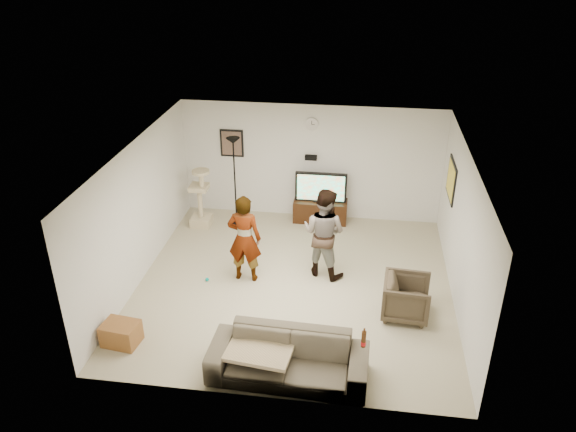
# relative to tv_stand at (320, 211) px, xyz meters

# --- Properties ---
(floor) EXTENTS (5.50, 5.50, 0.02)m
(floor) POSITION_rel_tv_stand_xyz_m (-0.24, -2.50, -0.25)
(floor) COLOR tan
(floor) RESTS_ON ground
(ceiling) EXTENTS (5.50, 5.50, 0.02)m
(ceiling) POSITION_rel_tv_stand_xyz_m (-0.24, -2.50, 2.27)
(ceiling) COLOR white
(ceiling) RESTS_ON wall_back
(wall_back) EXTENTS (5.50, 0.04, 2.50)m
(wall_back) POSITION_rel_tv_stand_xyz_m (-0.24, 0.25, 1.01)
(wall_back) COLOR silver
(wall_back) RESTS_ON floor
(wall_front) EXTENTS (5.50, 0.04, 2.50)m
(wall_front) POSITION_rel_tv_stand_xyz_m (-0.24, -5.25, 1.01)
(wall_front) COLOR silver
(wall_front) RESTS_ON floor
(wall_left) EXTENTS (0.04, 5.50, 2.50)m
(wall_left) POSITION_rel_tv_stand_xyz_m (-2.99, -2.50, 1.01)
(wall_left) COLOR silver
(wall_left) RESTS_ON floor
(wall_right) EXTENTS (0.04, 5.50, 2.50)m
(wall_right) POSITION_rel_tv_stand_xyz_m (2.51, -2.50, 1.01)
(wall_right) COLOR silver
(wall_right) RESTS_ON floor
(wall_clock) EXTENTS (0.26, 0.04, 0.26)m
(wall_clock) POSITION_rel_tv_stand_xyz_m (-0.24, 0.22, 1.86)
(wall_clock) COLOR white
(wall_clock) RESTS_ON wall_back
(wall_speaker) EXTENTS (0.25, 0.10, 0.10)m
(wall_speaker) POSITION_rel_tv_stand_xyz_m (-0.24, 0.19, 1.14)
(wall_speaker) COLOR black
(wall_speaker) RESTS_ON wall_back
(picture_back) EXTENTS (0.42, 0.03, 0.52)m
(picture_back) POSITION_rel_tv_stand_xyz_m (-1.94, 0.23, 1.36)
(picture_back) COLOR brown
(picture_back) RESTS_ON wall_back
(picture_right) EXTENTS (0.03, 0.78, 0.62)m
(picture_right) POSITION_rel_tv_stand_xyz_m (2.49, -0.90, 1.26)
(picture_right) COLOR yellow
(picture_right) RESTS_ON wall_right
(tv_stand) EXTENTS (1.14, 0.45, 0.48)m
(tv_stand) POSITION_rel_tv_stand_xyz_m (0.00, 0.00, 0.00)
(tv_stand) COLOR black
(tv_stand) RESTS_ON floor
(console_box) EXTENTS (0.40, 0.30, 0.07)m
(console_box) POSITION_rel_tv_stand_xyz_m (0.09, -0.40, -0.20)
(console_box) COLOR silver
(console_box) RESTS_ON floor
(tv) EXTENTS (1.09, 0.08, 0.64)m
(tv) POSITION_rel_tv_stand_xyz_m (0.00, 0.00, 0.56)
(tv) COLOR black
(tv) RESTS_ON tv_stand
(tv_screen) EXTENTS (1.00, 0.01, 0.57)m
(tv_screen) POSITION_rel_tv_stand_xyz_m (0.00, -0.04, 0.56)
(tv_screen) COLOR #1DF8C9
(tv_screen) RESTS_ON tv
(floor_lamp) EXTENTS (0.32, 0.32, 1.93)m
(floor_lamp) POSITION_rel_tv_stand_xyz_m (-1.77, -0.38, 0.73)
(floor_lamp) COLOR black
(floor_lamp) RESTS_ON floor
(cat_tree) EXTENTS (0.42, 0.42, 1.29)m
(cat_tree) POSITION_rel_tv_stand_xyz_m (-2.49, -0.55, 0.41)
(cat_tree) COLOR tan
(cat_tree) RESTS_ON floor
(person_left) EXTENTS (0.61, 0.41, 1.64)m
(person_left) POSITION_rel_tv_stand_xyz_m (-1.13, -2.43, 0.58)
(person_left) COLOR #ACAEB7
(person_left) RESTS_ON floor
(person_right) EXTENTS (1.00, 0.90, 1.68)m
(person_right) POSITION_rel_tv_stand_xyz_m (0.23, -2.06, 0.60)
(person_right) COLOR #225481
(person_right) RESTS_ON floor
(sofa) EXTENTS (2.25, 0.94, 0.65)m
(sofa) POSITION_rel_tv_stand_xyz_m (-0.03, -4.80, 0.09)
(sofa) COLOR #4D4638
(sofa) RESTS_ON floor
(throw_blanket) EXTENTS (0.98, 0.80, 0.06)m
(throw_blanket) POSITION_rel_tv_stand_xyz_m (-0.42, -4.80, 0.20)
(throw_blanket) COLOR tan
(throw_blanket) RESTS_ON sofa
(beer_bottle) EXTENTS (0.06, 0.06, 0.25)m
(beer_bottle) POSITION_rel_tv_stand_xyz_m (0.99, -4.80, 0.54)
(beer_bottle) COLOR #3E210C
(beer_bottle) RESTS_ON sofa
(armchair) EXTENTS (0.81, 0.79, 0.69)m
(armchair) POSITION_rel_tv_stand_xyz_m (1.67, -3.15, 0.11)
(armchair) COLOR #3E3426
(armchair) RESTS_ON floor
(side_table) EXTENTS (0.58, 0.46, 0.36)m
(side_table) POSITION_rel_tv_stand_xyz_m (-2.64, -4.45, -0.06)
(side_table) COLOR brown
(side_table) RESTS_ON floor
(toy_ball) EXTENTS (0.07, 0.07, 0.07)m
(toy_ball) POSITION_rel_tv_stand_xyz_m (-1.81, -2.63, -0.20)
(toy_ball) COLOR #009D96
(toy_ball) RESTS_ON floor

